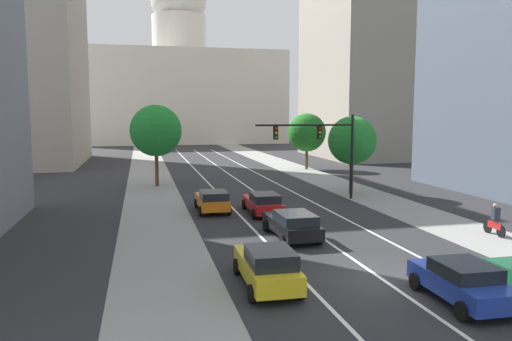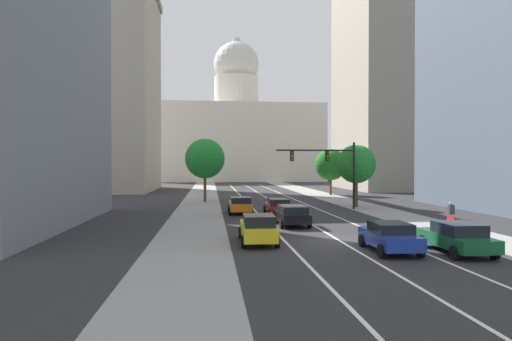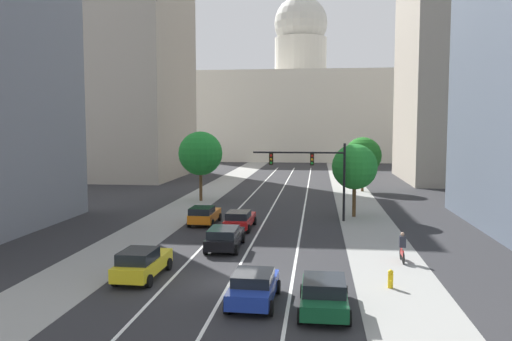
{
  "view_description": "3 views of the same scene",
  "coord_description": "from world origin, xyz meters",
  "views": [
    {
      "loc": [
        -9.04,
        -17.1,
        6.47
      ],
      "look_at": [
        -1.9,
        13.56,
        2.8
      ],
      "focal_mm": 34.73,
      "sensor_mm": 36.0,
      "label": 1
    },
    {
      "loc": [
        -7.14,
        -23.55,
        4.23
      ],
      "look_at": [
        -2.5,
        21.47,
        3.64
      ],
      "focal_mm": 31.23,
      "sensor_mm": 36.0,
      "label": 2
    },
    {
      "loc": [
        4.26,
        -24.59,
        7.78
      ],
      "look_at": [
        0.04,
        10.39,
        4.7
      ],
      "focal_mm": 36.1,
      "sensor_mm": 36.0,
      "label": 3
    }
  ],
  "objects": [
    {
      "name": "ground_plane",
      "position": [
        0.0,
        40.0,
        0.0
      ],
      "size": [
        400.0,
        400.0,
        0.0
      ],
      "primitive_type": "plane",
      "color": "#2B2B2D"
    },
    {
      "name": "sidewalk_left",
      "position": [
        -8.24,
        35.0,
        0.01
      ],
      "size": [
        4.27,
        130.0,
        0.01
      ],
      "primitive_type": "cube",
      "color": "gray",
      "rests_on": "ground"
    },
    {
      "name": "sidewalk_right",
      "position": [
        8.24,
        35.0,
        0.01
      ],
      "size": [
        4.27,
        130.0,
        0.01
      ],
      "primitive_type": "cube",
      "color": "gray",
      "rests_on": "ground"
    },
    {
      "name": "lane_stripe_left",
      "position": [
        -3.05,
        25.0,
        0.01
      ],
      "size": [
        0.16,
        90.0,
        0.01
      ],
      "primitive_type": "cube",
      "color": "white",
      "rests_on": "ground"
    },
    {
      "name": "lane_stripe_center",
      "position": [
        0.0,
        25.0,
        0.01
      ],
      "size": [
        0.16,
        90.0,
        0.01
      ],
      "primitive_type": "cube",
      "color": "white",
      "rests_on": "ground"
    },
    {
      "name": "lane_stripe_right",
      "position": [
        3.05,
        25.0,
        0.01
      ],
      "size": [
        0.16,
        90.0,
        0.01
      ],
      "primitive_type": "cube",
      "color": "white",
      "rests_on": "ground"
    },
    {
      "name": "office_tower_far_left",
      "position": [
        -26.13,
        50.75,
        16.89
      ],
      "size": [
        20.18,
        22.11,
        33.71
      ],
      "color": "#9E9384",
      "rests_on": "ground"
    },
    {
      "name": "office_tower_far_right",
      "position": [
        25.76,
        50.97,
        20.74
      ],
      "size": [
        19.42,
        21.07,
        41.41
      ],
      "color": "#9E9384",
      "rests_on": "ground"
    },
    {
      "name": "capitol_building",
      "position": [
        0.0,
        98.14,
        11.89
      ],
      "size": [
        43.21,
        29.2,
        38.66
      ],
      "color": "beige",
      "rests_on": "ground"
    },
    {
      "name": "car_blue",
      "position": [
        1.53,
        -2.8,
        0.76
      ],
      "size": [
        2.13,
        4.23,
        1.44
      ],
      "rotation": [
        0.0,
        0.0,
        1.54
      ],
      "color": "#1E389E",
      "rests_on": "ground"
    },
    {
      "name": "car_red",
      "position": [
        -1.53,
        13.24,
        0.75
      ],
      "size": [
        2.05,
        4.79,
        1.43
      ],
      "rotation": [
        0.0,
        0.0,
        1.55
      ],
      "color": "red",
      "rests_on": "ground"
    },
    {
      "name": "car_black",
      "position": [
        -1.52,
        6.9,
        0.76
      ],
      "size": [
        2.14,
        4.81,
        1.43
      ],
      "rotation": [
        0.0,
        0.0,
        1.58
      ],
      "color": "black",
      "rests_on": "ground"
    },
    {
      "name": "car_orange",
      "position": [
        -4.58,
        14.62,
        0.79
      ],
      "size": [
        2.05,
        4.19,
        1.5
      ],
      "rotation": [
        0.0,
        0.0,
        1.56
      ],
      "color": "orange",
      "rests_on": "ground"
    },
    {
      "name": "car_yellow",
      "position": [
        -4.58,
        0.17,
        0.81
      ],
      "size": [
        2.03,
        4.58,
        1.59
      ],
      "rotation": [
        0.0,
        0.0,
        1.55
      ],
      "color": "yellow",
      "rests_on": "ground"
    },
    {
      "name": "car_green",
      "position": [
        4.58,
        -3.44,
        0.77
      ],
      "size": [
        2.11,
        4.52,
        1.48
      ],
      "rotation": [
        0.0,
        0.0,
        1.57
      ],
      "color": "#14512D",
      "rests_on": "ground"
    },
    {
      "name": "traffic_signal_mast",
      "position": [
        4.01,
        17.39,
        4.4
      ],
      "size": [
        7.54,
        0.39,
        6.35
      ],
      "color": "black",
      "rests_on": "ground"
    },
    {
      "name": "fire_hydrant",
      "position": [
        7.78,
        0.09,
        0.46
      ],
      "size": [
        0.26,
        0.35,
        0.91
      ],
      "color": "yellow",
      "rests_on": "ground"
    },
    {
      "name": "cyclist",
      "position": [
        9.11,
        5.04,
        0.85
      ],
      "size": [
        0.36,
        1.7,
        1.72
      ],
      "rotation": [
        0.0,
        0.0,
        1.56
      ],
      "color": "black",
      "rests_on": "ground"
    },
    {
      "name": "street_tree_near_right",
      "position": [
        9.54,
        36.93,
        4.23
      ],
      "size": [
        4.37,
        4.37,
        6.43
      ],
      "color": "#51381E",
      "rests_on": "ground"
    },
    {
      "name": "street_tree_mid_left",
      "position": [
        -7.74,
        27.19,
        4.92
      ],
      "size": [
        4.52,
        4.52,
        7.19
      ],
      "color": "#51381E",
      "rests_on": "ground"
    },
    {
      "name": "street_tree_mid_right",
      "position": [
        7.38,
        19.6,
        4.28
      ],
      "size": [
        3.86,
        3.86,
        6.23
      ],
      "color": "#51381E",
      "rests_on": "ground"
    }
  ]
}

